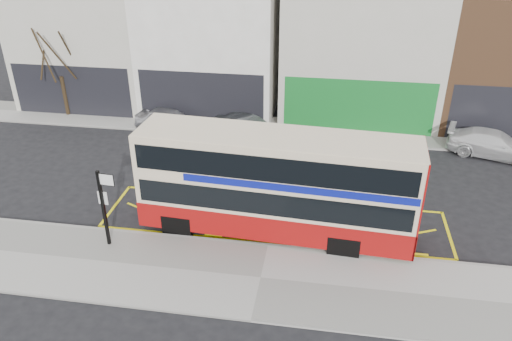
% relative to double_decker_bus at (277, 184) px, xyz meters
% --- Properties ---
extents(ground, '(120.00, 120.00, 0.00)m').
position_rel_double_decker_bus_xyz_m(ground, '(-0.16, -0.72, -2.21)').
color(ground, black).
rests_on(ground, ground).
extents(pavement, '(40.00, 4.00, 0.15)m').
position_rel_double_decker_bus_xyz_m(pavement, '(-0.16, -3.02, -2.14)').
color(pavement, '#9D9B95').
rests_on(pavement, ground).
extents(kerb, '(40.00, 0.15, 0.15)m').
position_rel_double_decker_bus_xyz_m(kerb, '(-0.16, -1.09, -2.14)').
color(kerb, gray).
rests_on(kerb, ground).
extents(far_pavement, '(50.00, 3.00, 0.15)m').
position_rel_double_decker_bus_xyz_m(far_pavement, '(-0.16, 10.28, -2.14)').
color(far_pavement, '#9D9B95').
rests_on(far_pavement, ground).
extents(road_markings, '(14.00, 3.40, 0.01)m').
position_rel_double_decker_bus_xyz_m(road_markings, '(-0.16, 0.88, -2.21)').
color(road_markings, yellow).
rests_on(road_markings, ground).
extents(terrace_far_left, '(8.00, 8.01, 10.80)m').
position_rel_double_decker_bus_xyz_m(terrace_far_left, '(-13.66, 14.27, 2.61)').
color(terrace_far_left, beige).
rests_on(terrace_far_left, ground).
extents(terrace_left, '(8.00, 8.01, 11.80)m').
position_rel_double_decker_bus_xyz_m(terrace_left, '(-5.66, 14.27, 3.11)').
color(terrace_left, white).
rests_on(terrace_left, ground).
extents(terrace_green_shop, '(9.00, 8.01, 11.30)m').
position_rel_double_decker_bus_xyz_m(terrace_green_shop, '(3.34, 14.27, 2.86)').
color(terrace_green_shop, beige).
rests_on(terrace_green_shop, ground).
extents(double_decker_bus, '(10.66, 3.07, 4.20)m').
position_rel_double_decker_bus_xyz_m(double_decker_bus, '(0.00, 0.00, 0.00)').
color(double_decker_bus, beige).
rests_on(double_decker_bus, ground).
extents(bus_stop_post, '(0.78, 0.16, 3.15)m').
position_rel_double_decker_bus_xyz_m(bus_stop_post, '(-6.10, -1.98, -0.18)').
color(bus_stop_post, black).
rests_on(bus_stop_post, pavement).
extents(car_silver, '(4.20, 2.26, 1.36)m').
position_rel_double_decker_bus_xyz_m(car_silver, '(-7.23, 9.01, -1.53)').
color(car_silver, '#B4B4B9').
rests_on(car_silver, ground).
extents(car_grey, '(4.94, 3.11, 1.54)m').
position_rel_double_decker_bus_xyz_m(car_grey, '(-2.47, 7.81, -1.44)').
color(car_grey, '#42474A').
rests_on(car_grey, ground).
extents(car_white, '(4.95, 3.10, 1.34)m').
position_rel_double_decker_bus_xyz_m(car_white, '(10.29, 8.57, -1.54)').
color(car_white, silver).
rests_on(car_white, ground).
extents(street_tree_left, '(3.21, 3.21, 6.93)m').
position_rel_double_decker_bus_xyz_m(street_tree_left, '(-14.18, 10.26, 2.52)').
color(street_tree_left, '#322616').
rests_on(street_tree_left, ground).
extents(street_tree_right, '(2.17, 2.17, 4.68)m').
position_rel_double_decker_bus_xyz_m(street_tree_right, '(5.48, 11.41, 0.97)').
color(street_tree_right, '#322616').
rests_on(street_tree_right, ground).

